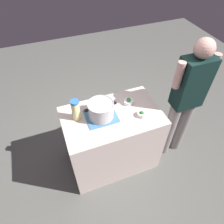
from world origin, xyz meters
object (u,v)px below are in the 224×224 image
(broccoli_bowl_front, at_px, (142,114))
(person_cook, at_px, (185,101))
(broccoli_bowl_center, at_px, (128,101))
(cooking_pot, at_px, (101,110))
(lemonade_pitcher, at_px, (76,110))

(broccoli_bowl_front, relative_size, person_cook, 0.06)
(broccoli_bowl_front, xyz_separation_m, broccoli_bowl_center, (-0.06, 0.24, 0.00))
(cooking_pot, height_order, person_cook, person_cook)
(broccoli_bowl_front, xyz_separation_m, person_cook, (0.57, 0.00, 0.00))
(lemonade_pitcher, relative_size, broccoli_bowl_center, 2.24)
(cooking_pot, distance_m, broccoli_bowl_front, 0.45)
(lemonade_pitcher, bearing_deg, broccoli_bowl_front, -17.80)
(broccoli_bowl_front, relative_size, broccoli_bowl_center, 0.89)
(lemonade_pitcher, xyz_separation_m, broccoli_bowl_front, (0.68, -0.22, -0.10))
(lemonade_pitcher, height_order, broccoli_bowl_front, lemonade_pitcher)
(lemonade_pitcher, height_order, broccoli_bowl_center, lemonade_pitcher)
(lemonade_pitcher, height_order, person_cook, person_cook)
(broccoli_bowl_front, bearing_deg, person_cook, 0.00)
(cooking_pot, relative_size, person_cook, 0.20)
(person_cook, bearing_deg, cooking_pot, 171.50)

